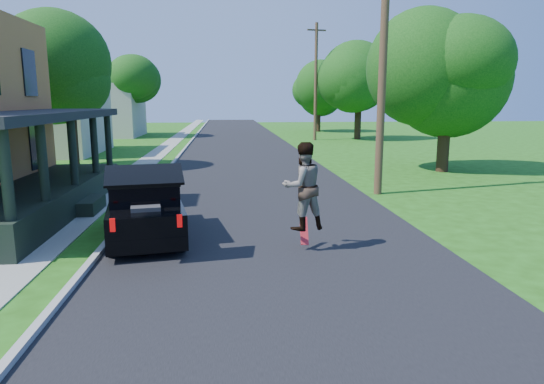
{
  "coord_description": "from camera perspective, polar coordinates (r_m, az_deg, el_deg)",
  "views": [
    {
      "loc": [
        -1.16,
        -9.26,
        3.44
      ],
      "look_at": [
        0.02,
        3.0,
        1.11
      ],
      "focal_mm": 32.0,
      "sensor_mm": 36.0,
      "label": 1
    }
  ],
  "objects": [
    {
      "name": "ground",
      "position": [
        9.94,
        1.55,
        -9.54
      ],
      "size": [
        140.0,
        140.0,
        0.0
      ],
      "primitive_type": "plane",
      "color": "#1F4E0F",
      "rests_on": "ground"
    },
    {
      "name": "street",
      "position": [
        29.48,
        -3.23,
        3.98
      ],
      "size": [
        8.0,
        120.0,
        0.02
      ],
      "primitive_type": "cube",
      "color": "black",
      "rests_on": "ground"
    },
    {
      "name": "curb",
      "position": [
        29.6,
        -11.1,
        3.83
      ],
      "size": [
        0.15,
        120.0,
        0.12
      ],
      "primitive_type": "cube",
      "color": "#979893",
      "rests_on": "ground"
    },
    {
      "name": "sidewalk",
      "position": [
        29.79,
        -14.08,
        3.75
      ],
      "size": [
        1.3,
        120.0,
        0.03
      ],
      "primitive_type": "cube",
      "color": "gray",
      "rests_on": "ground"
    },
    {
      "name": "neighbor_house_mid",
      "position": [
        35.48,
        -26.37,
        10.83
      ],
      "size": [
        12.78,
        12.78,
        8.3
      ],
      "color": "#B3AB9F",
      "rests_on": "ground"
    },
    {
      "name": "neighbor_house_far",
      "position": [
        50.78,
        -19.95,
        10.92
      ],
      "size": [
        12.78,
        12.78,
        8.3
      ],
      "color": "#B3AB9F",
      "rests_on": "ground"
    },
    {
      "name": "black_suv",
      "position": [
        12.63,
        -14.69,
        -1.72
      ],
      "size": [
        2.4,
        4.7,
        2.09
      ],
      "rotation": [
        0.0,
        0.0,
        0.17
      ],
      "color": "black",
      "rests_on": "ground"
    },
    {
      "name": "skateboarder",
      "position": [
        11.06,
        3.65,
        0.68
      ],
      "size": [
        1.16,
        1.01,
        2.02
      ],
      "rotation": [
        0.0,
        0.0,
        3.43
      ],
      "color": "black",
      "rests_on": "ground"
    },
    {
      "name": "skateboard",
      "position": [
        11.46,
        3.79,
        -4.66
      ],
      "size": [
        0.21,
        0.47,
        0.61
      ],
      "rotation": [
        0.0,
        0.0,
        0.12
      ],
      "color": "#B10F16",
      "rests_on": "ground"
    },
    {
      "name": "tree_left_mid",
      "position": [
        26.58,
        -23.02,
        13.44
      ],
      "size": [
        6.66,
        6.48,
        7.94
      ],
      "rotation": [
        0.0,
        0.0,
        0.35
      ],
      "color": "black",
      "rests_on": "ground"
    },
    {
      "name": "tree_left_far",
      "position": [
        48.59,
        -16.53,
        12.94
      ],
      "size": [
        5.74,
        5.7,
        8.65
      ],
      "rotation": [
        0.0,
        0.0,
        -0.07
      ],
      "color": "black",
      "rests_on": "ground"
    },
    {
      "name": "tree_right_near",
      "position": [
        25.21,
        19.99,
        14.67
      ],
      "size": [
        6.71,
        6.43,
        8.53
      ],
      "rotation": [
        0.0,
        0.0,
        0.2
      ],
      "color": "black",
      "rests_on": "ground"
    },
    {
      "name": "tree_right_mid",
      "position": [
        44.78,
        10.16,
        13.53
      ],
      "size": [
        6.81,
        6.57,
        9.04
      ],
      "rotation": [
        0.0,
        0.0,
        0.14
      ],
      "color": "black",
      "rests_on": "ground"
    },
    {
      "name": "tree_right_far",
      "position": [
        55.42,
        5.49,
        12.29
      ],
      "size": [
        6.16,
        5.99,
        7.93
      ],
      "rotation": [
        0.0,
        0.0,
        0.17
      ],
      "color": "black",
      "rests_on": "ground"
    },
    {
      "name": "utility_pole_near",
      "position": [
        18.39,
        13.01,
        16.72
      ],
      "size": [
        1.8,
        0.3,
        10.58
      ],
      "rotation": [
        0.0,
        0.0,
        0.04
      ],
      "color": "#4F3824",
      "rests_on": "ground"
    },
    {
      "name": "utility_pole_far",
      "position": [
        43.38,
        5.17,
        12.92
      ],
      "size": [
        1.68,
        0.43,
        10.0
      ],
      "rotation": [
        0.0,
        0.0,
        0.18
      ],
      "color": "#4F3824",
      "rests_on": "ground"
    }
  ]
}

